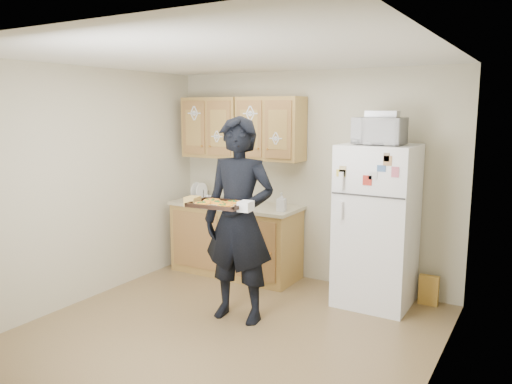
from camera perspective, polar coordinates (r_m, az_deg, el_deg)
floor at (r=4.82m, az=-3.44°, el=-15.81°), size 3.60×3.60×0.00m
ceiling at (r=4.38m, az=-3.77°, el=15.25°), size 3.60×3.60×0.00m
wall_back at (r=5.99m, az=6.13°, el=1.67°), size 3.60×0.04×2.50m
wall_front at (r=3.15m, az=-22.42°, el=-6.10°), size 3.60×0.04×2.50m
wall_left at (r=5.63m, az=-18.92°, el=0.72°), size 0.04×3.60×2.50m
wall_right at (r=3.75m, az=19.85°, el=-3.53°), size 0.04×3.60×2.50m
refrigerator at (r=5.39m, az=13.63°, el=-3.75°), size 0.75×0.70×1.70m
base_cabinet at (r=6.28m, az=-2.34°, el=-5.56°), size 1.60×0.60×0.86m
countertop at (r=6.18m, az=-2.37°, el=-1.53°), size 1.64×0.64×0.04m
upper_cab_left at (r=6.40m, az=-4.79°, el=7.36°), size 0.80×0.33×0.75m
upper_cab_right at (r=5.97m, az=1.69°, el=7.23°), size 0.80×0.33×0.75m
cereal_box at (r=5.69m, az=19.13°, el=-10.55°), size 0.20×0.07×0.32m
person at (r=4.82m, az=-1.96°, el=-3.25°), size 0.77×0.55×1.99m
baking_tray at (r=4.55m, az=-4.32°, el=-1.47°), size 0.53×0.41×0.04m
pizza_front_left at (r=4.54m, az=-6.10°, el=-1.30°), size 0.16×0.16×0.02m
pizza_front_right at (r=4.43m, az=-3.54°, el=-1.54°), size 0.16×0.16×0.02m
pizza_back_left at (r=4.68m, az=-5.06°, el=-0.97°), size 0.16×0.16×0.02m
pizza_back_right at (r=4.57m, az=-2.56°, el=-1.19°), size 0.16×0.16×0.02m
pizza_center at (r=4.55m, az=-4.32°, el=-1.25°), size 0.16×0.16×0.02m
microwave at (r=5.21m, az=13.91°, el=6.76°), size 0.50×0.34×0.27m
foil_pan at (r=5.23m, az=14.27°, el=8.62°), size 0.33×0.25×0.07m
dish_rack at (r=6.38m, az=-6.02°, el=-0.33°), size 0.40×0.31×0.16m
bowl at (r=6.38m, az=-5.94°, el=-0.64°), size 0.20×0.20×0.05m
soap_bottle at (r=5.71m, az=2.92°, el=-1.14°), size 0.11×0.11×0.21m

